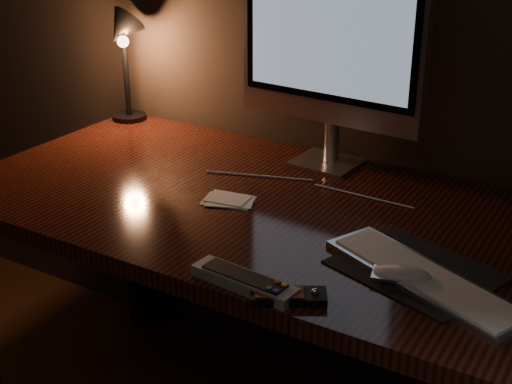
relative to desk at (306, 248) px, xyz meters
The scene contains 10 objects.
desk is the anchor object (origin of this frame).
monitor 0.49m from the desk, 105.55° to the left, with size 0.50×0.15×0.52m.
keyboard 0.44m from the desk, 32.34° to the right, with size 0.42×0.12×0.02m, color silver.
mousepad 0.40m from the desk, 30.42° to the right, with size 0.28×0.22×0.00m, color black.
mouse 0.42m from the desk, 37.40° to the right, with size 0.11×0.06×0.02m, color white.
media_remote 0.46m from the desk, 67.07° to the right, with size 0.14×0.11×0.02m.
tv_remote 0.44m from the desk, 78.54° to the right, with size 0.21×0.07×0.03m.
papers 0.23m from the desk, 143.24° to the right, with size 0.11×0.08×0.01m, color white.
desk_lamp 0.83m from the desk, 163.24° to the left, with size 0.16×0.18×0.35m.
cable 0.14m from the desk, 118.52° to the left, with size 0.00×0.00×0.52m, color white.
Camera 1 is at (0.67, 0.59, 1.42)m, focal length 50.00 mm.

